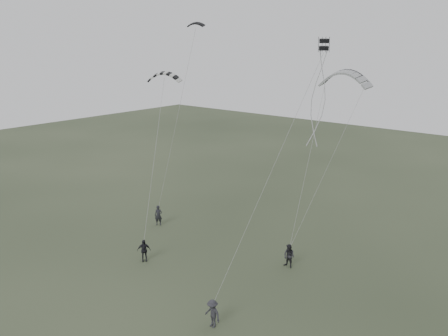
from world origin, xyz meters
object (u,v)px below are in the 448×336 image
Objects in this scene: flyer_right at (289,256)px; kite_striped at (164,73)px; kite_dark_small at (196,23)px; flyer_left at (158,215)px; flyer_center at (144,250)px; flyer_far at (212,314)px; kite_box at (324,45)px; kite_pale_large at (345,72)px.

flyer_right is 18.30m from kite_striped.
flyer_right is 22.29m from kite_dark_small.
flyer_center is at bearing -87.92° from flyer_left.
flyer_right is 9.46m from flyer_far.
kite_box is (2.49, -1.15, 15.85)m from flyer_right.
flyer_center is 0.41× the size of kite_pale_large.
flyer_center is at bearing -122.24° from kite_pale_large.
flyer_far reaches higher than flyer_center.
kite_box reaches higher than flyer_left.
kite_striped reaches higher than flyer_left.
kite_dark_small is 6.41m from kite_striped.
kite_dark_small is at bearing 131.96° from kite_box.
kite_pale_large is at bearing 74.30° from kite_box.
flyer_far is (14.40, -8.66, -0.06)m from flyer_left.
flyer_far is 21.51m from kite_pale_large.
kite_pale_large is (13.28, 3.36, -4.02)m from kite_dark_small.
kite_pale_large reaches higher than flyer_center.
flyer_far is at bearing -63.22° from kite_dark_small.
flyer_left is at bearing 142.59° from kite_striped.
kite_dark_small reaches higher than flyer_far.
flyer_left reaches higher than flyer_far.
kite_dark_small is at bearing 140.40° from flyer_far.
flyer_left is 18.31m from kite_dark_small.
flyer_far is 20.32m from kite_striped.
kite_box is (2.18, -8.23, 2.12)m from kite_pale_large.
kite_striped is at bearing 151.46° from flyer_far.
kite_box reaches higher than kite_pale_large.
kite_striped reaches higher than flyer_center.
flyer_left is at bearing 154.15° from flyer_far.
flyer_right is at bearing -88.79° from kite_pale_large.
kite_striped is (0.70, -4.78, -4.21)m from kite_dark_small.
kite_dark_small reaches higher than flyer_left.
flyer_center is at bearing -141.57° from flyer_right.
kite_striped is (-2.73, 5.43, 13.57)m from flyer_center.
kite_striped is (1.82, -0.27, 13.50)m from flyer_left.
kite_box is at bearing 80.49° from flyer_far.
kite_pale_large is at bearing 91.64° from flyer_right.
flyer_left is 2.85× the size of kite_box.
flyer_center is 2.66× the size of kite_box.
kite_dark_small is at bearing 59.13° from flyer_center.
flyer_right is at bearing -24.08° from kite_striped.
kite_pale_large reaches higher than flyer_left.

